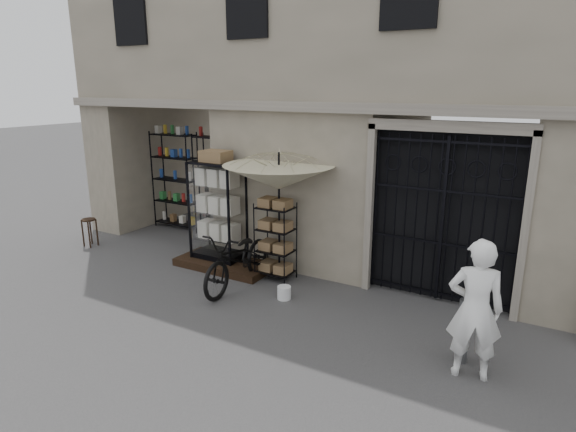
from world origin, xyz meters
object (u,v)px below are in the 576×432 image
Objects in this scene: wire_rack at (276,242)px; steel_bollard at (463,331)px; white_bucket at (284,293)px; market_umbrella at (279,170)px; shopkeeper at (468,375)px; wooden_stool at (90,232)px; bicycle at (240,286)px; display_cabinet at (218,215)px.

wire_rack is 1.67× the size of steel_bollard.
white_bucket is at bearing 170.58° from steel_bollard.
market_umbrella is 12.26× the size of white_bucket.
market_umbrella is 1.59× the size of shopkeeper.
market_umbrella is 4.51× the size of wooden_stool.
white_bucket is at bearing -43.16° from wire_rack.
market_umbrella is 2.27m from bicycle.
bicycle is at bearing -25.25° from shopkeeper.
display_cabinet is at bearing 158.48° from white_bucket.
market_umbrella is at bearing 6.26° from wooden_stool.
white_bucket is 1.01m from bicycle.
wooden_stool is at bearing -20.67° from shopkeeper.
white_bucket is 0.37× the size of wooden_stool.
wire_rack is 1.13m from white_bucket.
market_umbrella is at bearing 160.62° from steel_bollard.
steel_bollard is (5.12, -1.32, -0.60)m from display_cabinet.
shopkeeper is at bearing -13.87° from white_bucket.
display_cabinet is 1.44× the size of wire_rack.
wooden_stool is (-4.81, -0.53, -1.77)m from market_umbrella.
white_bucket reaches higher than shopkeeper.
steel_bollard is at bearing -11.92° from wire_rack.
wire_rack is at bearing 161.54° from steel_bollard.
bicycle is 4.38m from wooden_stool.
display_cabinet is at bearing 141.25° from bicycle.
bicycle is (-0.39, -0.66, -0.74)m from wire_rack.
display_cabinet reaches higher than steel_bollard.
shopkeeper is at bearing -6.88° from wooden_stool.
steel_bollard is 0.49× the size of shopkeeper.
steel_bollard reaches higher than white_bucket.
wooden_stool is 0.35× the size of shopkeeper.
bicycle is at bearing -122.20° from market_umbrella.
wooden_stool is 8.66m from shopkeeper.
wooden_stool reaches higher than shopkeeper.
display_cabinet is at bearing 9.67° from wooden_stool.
shopkeeper is (3.23, -0.80, -0.12)m from white_bucket.
wooden_stool is (-5.37, 0.24, 0.23)m from white_bucket.
market_umbrella reaches higher than wooden_stool.
wire_rack is at bearing 130.29° from white_bucket.
steel_bollard is (8.44, -0.75, 0.11)m from wooden_stool.
wire_rack is 3.90m from steel_bollard.
bicycle is (-1.00, 0.06, -0.12)m from white_bucket.
market_umbrella is at bearing -12.52° from display_cabinet.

